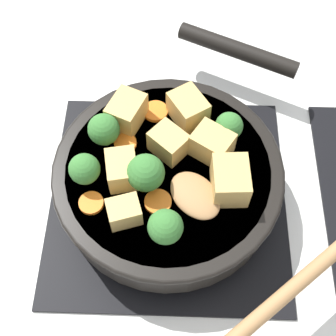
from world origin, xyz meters
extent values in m
plane|color=silver|center=(0.00, 0.00, 0.00)|extent=(2.40, 2.40, 0.00)
cube|color=black|center=(0.00, 0.00, 0.00)|extent=(0.31, 0.31, 0.01)
torus|color=black|center=(0.00, 0.00, 0.02)|extent=(0.24, 0.24, 0.01)
cube|color=black|center=(0.00, 0.00, 0.02)|extent=(0.01, 0.23, 0.01)
cube|color=black|center=(0.00, 0.00, 0.02)|extent=(0.23, 0.01, 0.01)
cylinder|color=black|center=(0.00, 0.00, 0.05)|extent=(0.27, 0.27, 0.05)
cylinder|color=brown|center=(0.00, 0.00, 0.06)|extent=(0.25, 0.25, 0.05)
torus|color=black|center=(0.00, 0.00, 0.08)|extent=(0.28, 0.28, 0.01)
cylinder|color=black|center=(-0.20, 0.09, 0.07)|extent=(0.10, 0.17, 0.02)
ellipsoid|color=#A87A4C|center=(0.04, 0.03, 0.09)|extent=(0.08, 0.08, 0.01)
cylinder|color=#A87A4C|center=(0.15, 0.12, 0.09)|extent=(0.15, 0.18, 0.02)
cube|color=tan|center=(0.03, 0.07, 0.10)|extent=(0.05, 0.04, 0.04)
cube|color=tan|center=(-0.03, 0.00, 0.10)|extent=(0.05, 0.05, 0.03)
cube|color=tan|center=(-0.07, -0.05, 0.10)|extent=(0.06, 0.05, 0.04)
cube|color=tan|center=(-0.02, 0.05, 0.10)|extent=(0.05, 0.06, 0.04)
cube|color=tan|center=(0.01, -0.05, 0.10)|extent=(0.05, 0.04, 0.03)
cube|color=tan|center=(-0.07, 0.02, 0.10)|extent=(0.06, 0.06, 0.04)
cube|color=tan|center=(0.07, -0.05, 0.09)|extent=(0.04, 0.04, 0.03)
cylinder|color=#709956|center=(-0.05, 0.07, 0.09)|extent=(0.01, 0.01, 0.01)
sphere|color=#387533|center=(-0.05, 0.07, 0.10)|extent=(0.03, 0.03, 0.03)
cylinder|color=#709956|center=(0.02, -0.02, 0.09)|extent=(0.01, 0.01, 0.01)
sphere|color=#387533|center=(0.02, -0.02, 0.11)|extent=(0.04, 0.04, 0.04)
cylinder|color=#709956|center=(0.02, -0.09, 0.09)|extent=(0.01, 0.01, 0.01)
sphere|color=#387533|center=(0.02, -0.09, 0.10)|extent=(0.04, 0.04, 0.04)
cylinder|color=#709956|center=(0.09, 0.00, 0.09)|extent=(0.01, 0.01, 0.01)
sphere|color=#387533|center=(0.09, 0.00, 0.11)|extent=(0.04, 0.04, 0.04)
cylinder|color=#709956|center=(-0.04, -0.08, 0.09)|extent=(0.01, 0.01, 0.01)
sphere|color=#387533|center=(-0.04, -0.08, 0.11)|extent=(0.04, 0.04, 0.04)
cylinder|color=orange|center=(0.05, -0.01, 0.08)|extent=(0.03, 0.03, 0.01)
cylinder|color=orange|center=(0.05, -0.09, 0.08)|extent=(0.03, 0.03, 0.01)
cylinder|color=orange|center=(-0.03, -0.05, 0.08)|extent=(0.03, 0.03, 0.01)
cylinder|color=orange|center=(-0.08, -0.02, 0.08)|extent=(0.03, 0.03, 0.01)
camera|label=1|loc=(0.28, 0.01, 0.56)|focal=50.00mm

